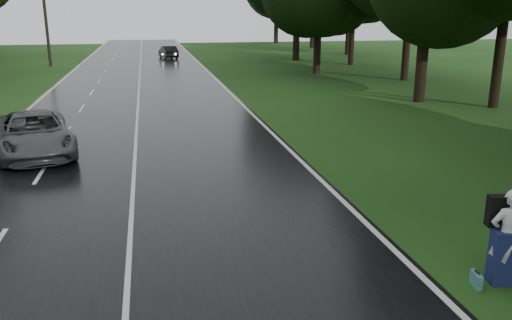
{
  "coord_description": "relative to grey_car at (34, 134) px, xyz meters",
  "views": [
    {
      "loc": [
        0.61,
        -9.65,
        5.2
      ],
      "look_at": [
        3.51,
        4.42,
        1.1
      ],
      "focal_mm": 36.87,
      "sensor_mm": 36.0,
      "label": 1
    }
  ],
  "objects": [
    {
      "name": "utility_pole_far",
      "position": [
        -4.89,
        34.15,
        -0.81
      ],
      "size": [
        1.8,
        0.28,
        9.72
      ],
      "primitive_type": null,
      "color": "black",
      "rests_on": "ground"
    },
    {
      "name": "tree_right_e",
      "position": [
        18.34,
        22.87,
        -0.81
      ],
      "size": [
        7.48,
        7.48,
        11.69
      ],
      "primitive_type": null,
      "color": "black",
      "rests_on": "ground"
    },
    {
      "name": "lane_center",
      "position": [
        3.61,
        9.49,
        -0.77
      ],
      "size": [
        0.12,
        140.0,
        0.01
      ],
      "primitive_type": "cube",
      "color": "silver",
      "rests_on": "road"
    },
    {
      "name": "ground",
      "position": [
        3.61,
        -10.51,
        -0.81
      ],
      "size": [
        160.0,
        160.0,
        0.0
      ],
      "primitive_type": "plane",
      "color": "#1E4414",
      "rests_on": "ground"
    },
    {
      "name": "tree_right_d",
      "position": [
        19.87,
        8.1,
        -0.81
      ],
      "size": [
        7.95,
        7.95,
        12.43
      ],
      "primitive_type": null,
      "color": "black",
      "rests_on": "ground"
    },
    {
      "name": "suitcase",
      "position": [
        10.29,
        -12.01,
        -0.67
      ],
      "size": [
        0.19,
        0.41,
        0.28
      ],
      "primitive_type": "cube",
      "rotation": [
        0.0,
        0.0,
        6.07
      ],
      "color": "teal",
      "rests_on": "ground"
    },
    {
      "name": "road",
      "position": [
        3.61,
        9.49,
        -0.79
      ],
      "size": [
        12.0,
        140.0,
        0.04
      ],
      "primitive_type": "cube",
      "color": "black",
      "rests_on": "ground"
    },
    {
      "name": "grey_car",
      "position": [
        0.0,
        0.0,
        0.0
      ],
      "size": [
        3.84,
        6.01,
        1.54
      ],
      "primitive_type": "imported",
      "rotation": [
        0.0,
        0.0,
        0.25
      ],
      "color": "#414246",
      "rests_on": "road"
    },
    {
      "name": "hitchhiker",
      "position": [
        10.88,
        -11.97,
        0.1
      ],
      "size": [
        0.8,
        0.74,
        1.97
      ],
      "color": "silver",
      "rests_on": "ground"
    },
    {
      "name": "tree_right_f",
      "position": [
        19.95,
        34.99,
        -0.81
      ],
      "size": [
        10.45,
        10.45,
        16.32
      ],
      "primitive_type": null,
      "color": "black",
      "rests_on": "ground"
    },
    {
      "name": "far_car",
      "position": [
        6.64,
        40.02,
        -0.09
      ],
      "size": [
        2.15,
        4.34,
        1.37
      ],
      "primitive_type": "imported",
      "rotation": [
        0.0,
        0.0,
        3.32
      ],
      "color": "black",
      "rests_on": "road"
    }
  ]
}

